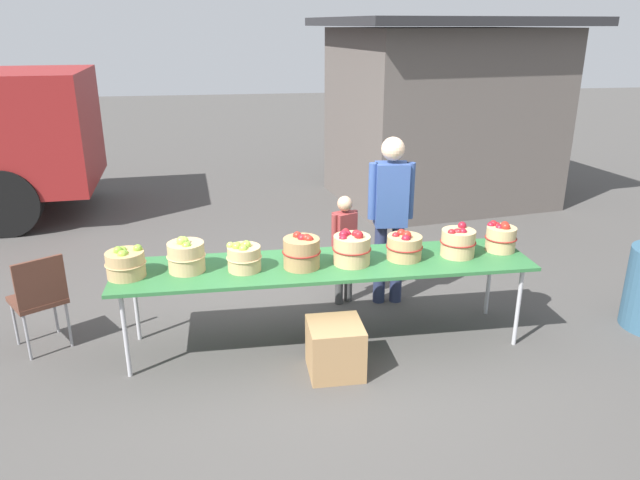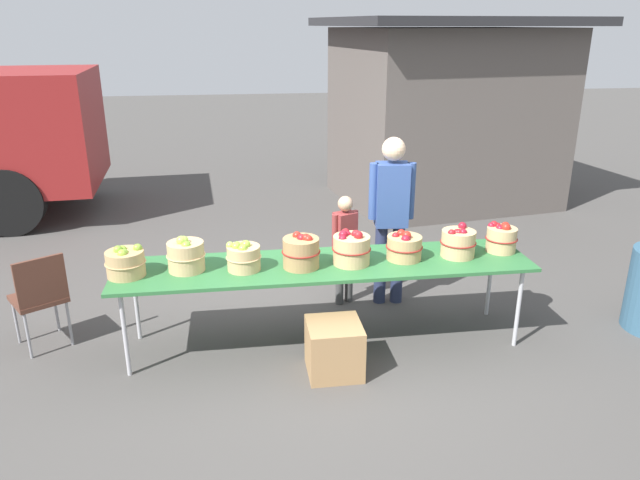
# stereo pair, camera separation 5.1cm
# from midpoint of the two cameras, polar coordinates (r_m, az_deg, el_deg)

# --- Properties ---
(ground_plane) EXTENTS (40.00, 40.00, 0.00)m
(ground_plane) POSITION_cam_midpoint_polar(r_m,az_deg,el_deg) (5.36, 0.22, -9.66)
(ground_plane) COLOR #474442
(market_table) EXTENTS (3.50, 0.76, 0.75)m
(market_table) POSITION_cam_midpoint_polar(r_m,az_deg,el_deg) (5.05, 0.23, -2.56)
(market_table) COLOR #2D6B38
(market_table) RESTS_ON ground
(apple_basket_green_0) EXTENTS (0.32, 0.32, 0.26)m
(apple_basket_green_0) POSITION_cam_midpoint_polar(r_m,az_deg,el_deg) (4.98, -18.36, -2.12)
(apple_basket_green_0) COLOR tan
(apple_basket_green_0) RESTS_ON market_table
(apple_basket_green_1) EXTENTS (0.32, 0.32, 0.30)m
(apple_basket_green_1) POSITION_cam_midpoint_polar(r_m,az_deg,el_deg) (4.96, -12.95, -1.49)
(apple_basket_green_1) COLOR tan
(apple_basket_green_1) RESTS_ON market_table
(apple_basket_green_2) EXTENTS (0.29, 0.29, 0.25)m
(apple_basket_green_2) POSITION_cam_midpoint_polar(r_m,az_deg,el_deg) (4.90, -7.59, -1.58)
(apple_basket_green_2) COLOR tan
(apple_basket_green_2) RESTS_ON market_table
(apple_basket_red_0) EXTENTS (0.32, 0.32, 0.29)m
(apple_basket_red_0) POSITION_cam_midpoint_polar(r_m,az_deg,el_deg) (4.91, -2.07, -1.13)
(apple_basket_red_0) COLOR #A87F51
(apple_basket_red_0) RESTS_ON market_table
(apple_basket_red_1) EXTENTS (0.33, 0.33, 0.30)m
(apple_basket_red_1) POSITION_cam_midpoint_polar(r_m,az_deg,el_deg) (4.99, 2.75, -0.79)
(apple_basket_red_1) COLOR tan
(apple_basket_red_1) RESTS_ON market_table
(apple_basket_red_2) EXTENTS (0.32, 0.32, 0.26)m
(apple_basket_red_2) POSITION_cam_midpoint_polar(r_m,az_deg,el_deg) (5.14, 7.75, -0.60)
(apple_basket_red_2) COLOR tan
(apple_basket_red_2) RESTS_ON market_table
(apple_basket_red_3) EXTENTS (0.31, 0.31, 0.28)m
(apple_basket_red_3) POSITION_cam_midpoint_polar(r_m,az_deg,el_deg) (5.28, 12.80, -0.19)
(apple_basket_red_3) COLOR tan
(apple_basket_red_3) RESTS_ON market_table
(apple_basket_red_4) EXTENTS (0.28, 0.28, 0.27)m
(apple_basket_red_4) POSITION_cam_midpoint_polar(r_m,az_deg,el_deg) (5.50, 16.62, 0.28)
(apple_basket_red_4) COLOR tan
(apple_basket_red_4) RESTS_ON market_table
(vendor_adult) EXTENTS (0.44, 0.25, 1.67)m
(vendor_adult) POSITION_cam_midpoint_polar(r_m,az_deg,el_deg) (5.77, 6.51, 3.03)
(vendor_adult) COLOR #262D4C
(vendor_adult) RESTS_ON ground
(child_customer) EXTENTS (0.27, 0.22, 1.11)m
(child_customer) POSITION_cam_midpoint_polar(r_m,az_deg,el_deg) (5.82, 2.08, -0.13)
(child_customer) COLOR #3F3F3F
(child_customer) RESTS_ON ground
(food_kiosk) EXTENTS (3.91, 3.41, 2.74)m
(food_kiosk) POSITION_cam_midpoint_polar(r_m,az_deg,el_deg) (9.55, 11.38, 11.96)
(food_kiosk) COLOR #59514C
(food_kiosk) RESTS_ON ground
(folding_chair) EXTENTS (0.55, 0.55, 0.86)m
(folding_chair) POSITION_cam_midpoint_polar(r_m,az_deg,el_deg) (5.56, -25.50, -4.77)
(folding_chair) COLOR brown
(folding_chair) RESTS_ON ground
(produce_crate) EXTENTS (0.43, 0.43, 0.43)m
(produce_crate) POSITION_cam_midpoint_polar(r_m,az_deg,el_deg) (4.84, 1.13, -10.30)
(produce_crate) COLOR #A87F51
(produce_crate) RESTS_ON ground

